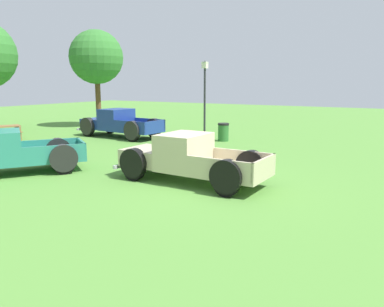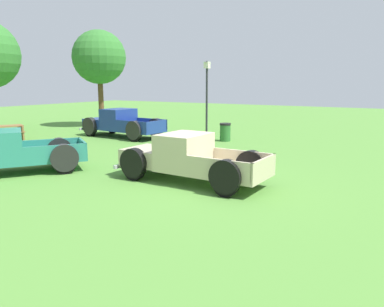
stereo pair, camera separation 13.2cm
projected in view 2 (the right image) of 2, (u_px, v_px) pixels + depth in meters
The scene contains 8 objects.
ground_plane at pixel (202, 182), 11.76m from camera, with size 80.00×80.00×0.00m, color #548C38.
pickup_truck_foreground at pixel (183, 158), 11.88m from camera, with size 2.05×4.95×1.49m.
pickup_truck_behind_left at pixel (0, 154), 12.66m from camera, with size 4.95×4.14×1.48m.
pickup_truck_behind_right at pixel (118, 123), 21.60m from camera, with size 2.33×5.30×1.58m.
lamp_post_near at pixel (207, 97), 21.34m from camera, with size 0.36×0.36×4.25m.
picnic_table at pixel (5, 131), 20.29m from camera, with size 2.25×2.10×0.78m.
trash_can at pixel (225, 132), 19.94m from camera, with size 0.59×0.59×0.95m.
oak_tree_center at pixel (99, 58), 25.98m from camera, with size 3.66×3.66×6.59m.
Camera 2 is at (-9.94, -5.59, 3.06)m, focal length 35.42 mm.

